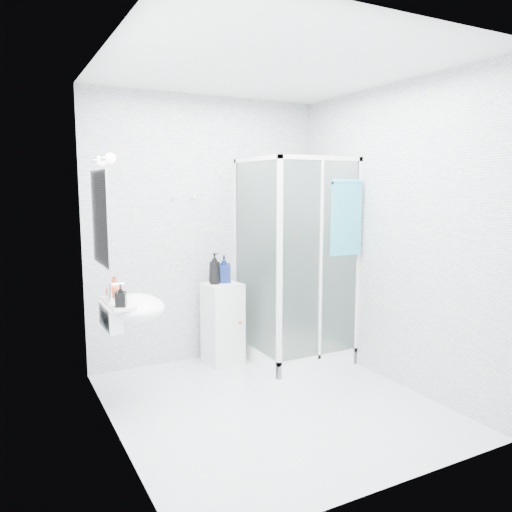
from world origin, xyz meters
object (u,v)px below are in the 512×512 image
hand_towel (346,216)px  soap_dispenser_orange (114,287)px  shampoo_bottle_b (224,269)px  soap_dispenser_black (121,296)px  storage_cabinet (223,323)px  shower_enclosure (292,317)px  wall_basin (131,309)px  shampoo_bottle_a (215,268)px

hand_towel → soap_dispenser_orange: bearing=174.2°
shampoo_bottle_b → soap_dispenser_black: size_ratio=1.64×
storage_cabinet → soap_dispenser_orange: soap_dispenser_orange is taller
shower_enclosure → soap_dispenser_black: bearing=-164.3°
wall_basin → hand_towel: size_ratio=0.81×
storage_cabinet → shower_enclosure: bearing=-28.4°
storage_cabinet → soap_dispenser_orange: (-1.13, -0.47, 0.55)m
shower_enclosure → soap_dispenser_orange: bearing=-173.8°
soap_dispenser_black → soap_dispenser_orange: bearing=86.5°
shampoo_bottle_a → soap_dispenser_black: shampoo_bottle_a is taller
shower_enclosure → wall_basin: size_ratio=3.57×
shower_enclosure → hand_towel: (0.33, -0.40, 1.01)m
shampoo_bottle_a → shower_enclosure: bearing=-22.8°
soap_dispenser_black → shampoo_bottle_a: bearing=36.3°
shampoo_bottle_a → hand_towel: bearing=-34.2°
soap_dispenser_orange → soap_dispenser_black: bearing=-93.5°
shower_enclosure → soap_dispenser_orange: shower_enclosure is taller
soap_dispenser_orange → soap_dispenser_black: (-0.02, -0.30, -0.00)m
storage_cabinet → soap_dispenser_black: 1.49m
shampoo_bottle_a → soap_dispenser_orange: (-1.05, -0.48, 0.00)m
soap_dispenser_orange → shampoo_bottle_a: bearing=24.7°
hand_towel → shampoo_bottle_a: size_ratio=2.31×
wall_basin → shower_enclosure: bearing=10.8°
wall_basin → soap_dispenser_black: (-0.11, -0.18, 0.15)m
shower_enclosure → wall_basin: (-1.66, -0.32, 0.35)m
shampoo_bottle_b → shower_enclosure: bearing=-28.6°
hand_towel → soap_dispenser_orange: hand_towel is taller
storage_cabinet → hand_towel: bearing=-39.9°
wall_basin → shampoo_bottle_a: (0.96, 0.61, 0.15)m
shower_enclosure → shampoo_bottle_a: (-0.70, 0.29, 0.50)m
soap_dispenser_orange → storage_cabinet: bearing=22.6°
shower_enclosure → storage_cabinet: bearing=155.8°
hand_towel → soap_dispenser_black: size_ratio=4.27×
storage_cabinet → hand_towel: (0.95, -0.68, 1.06)m
shampoo_bottle_a → soap_dispenser_orange: size_ratio=1.75×
shampoo_bottle_b → soap_dispenser_black: shampoo_bottle_b is taller
soap_dispenser_black → storage_cabinet: bearing=34.0°
storage_cabinet → shampoo_bottle_a: shampoo_bottle_a is taller
shower_enclosure → shampoo_bottle_b: size_ratio=7.49×
shower_enclosure → hand_towel: shower_enclosure is taller
hand_towel → soap_dispenser_black: bearing=-177.4°
soap_dispenser_orange → shampoo_bottle_b: bearing=23.6°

